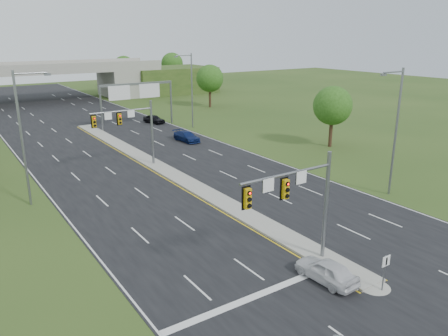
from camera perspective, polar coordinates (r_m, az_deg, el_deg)
ground at (r=28.93m, az=12.67°, el=-11.42°), size 240.00×240.00×0.00m
road at (r=57.11m, az=-13.41°, el=2.83°), size 24.00×160.00×0.02m
median at (r=46.38m, az=-8.13°, el=-0.03°), size 2.00×54.00×0.16m
median_nose at (r=26.70m, az=19.04°, el=-14.33°), size 2.00×2.00×0.16m
lane_markings at (r=51.39m, az=-11.62°, el=1.39°), size 23.72×160.00×0.01m
signal_mast_near at (r=25.45m, az=9.93°, el=-3.60°), size 6.62×0.60×7.00m
signal_mast_far at (r=46.11m, az=-11.96°, el=5.60°), size 6.62×0.60×7.00m
keep_right_sign at (r=25.75m, az=20.29°, el=-12.06°), size 0.60×0.13×2.20m
sign_gantry at (r=67.65m, az=-11.40°, el=9.63°), size 11.58×0.44×6.67m
overpass at (r=99.47m, az=-22.96°, el=9.94°), size 80.00×14.00×8.10m
lightpole_l_mid at (r=38.30m, az=-24.68°, el=4.22°), size 2.85×0.25×11.00m
lightpole_r_near at (r=39.81m, az=21.44°, el=5.03°), size 2.85×0.25×11.00m
lightpole_r_far at (r=66.03m, az=-4.37°, el=10.50°), size 2.85×0.25×11.00m
tree_r_near at (r=55.90m, az=14.00°, el=7.90°), size 4.80×4.80×7.60m
tree_r_mid at (r=85.37m, az=-1.86°, el=11.61°), size 5.20×5.20×8.12m
tree_back_c at (r=119.41m, az=-12.92°, el=12.76°), size 5.60×5.60×8.32m
tree_back_d at (r=125.11m, az=-6.80°, el=13.39°), size 6.00×6.00×8.85m
car_white at (r=26.27m, az=13.21°, el=-12.87°), size 1.79×3.99×1.33m
car_far_b at (r=58.04m, az=-4.90°, el=4.14°), size 2.23×4.67×1.31m
car_far_c at (r=70.77m, az=-9.12°, el=6.33°), size 2.69×4.20×1.33m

